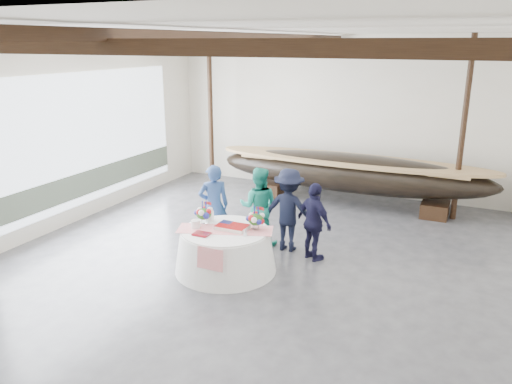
% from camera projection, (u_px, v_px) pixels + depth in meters
% --- Properties ---
extents(floor, '(10.00, 12.00, 0.01)m').
position_uv_depth(floor, '(245.00, 268.00, 9.90)').
color(floor, '#3D3D42').
rests_on(floor, ground).
extents(wall_back, '(10.00, 0.02, 4.50)m').
position_uv_depth(wall_back, '(336.00, 115.00, 14.45)').
color(wall_back, silver).
rests_on(wall_back, ground).
extents(wall_left, '(0.02, 12.00, 4.50)m').
position_uv_depth(wall_left, '(47.00, 136.00, 11.28)').
color(wall_left, silver).
rests_on(wall_left, ground).
extents(ceiling, '(10.00, 12.00, 0.01)m').
position_uv_depth(ceiling, '(243.00, 30.00, 8.60)').
color(ceiling, white).
rests_on(ceiling, wall_back).
extents(pavilion_structure, '(9.80, 11.76, 4.50)m').
position_uv_depth(pavilion_structure, '(263.00, 58.00, 9.45)').
color(pavilion_structure, black).
rests_on(pavilion_structure, ground).
extents(open_bay, '(0.03, 7.00, 3.20)m').
position_uv_depth(open_bay, '(82.00, 147.00, 12.25)').
color(open_bay, silver).
rests_on(open_bay, ground).
extents(longboat_display, '(7.56, 1.51, 1.42)m').
position_uv_depth(longboat_display, '(350.00, 173.00, 13.48)').
color(longboat_display, black).
rests_on(longboat_display, ground).
extents(banquet_table, '(1.98, 1.98, 0.85)m').
position_uv_depth(banquet_table, '(225.00, 250.00, 9.69)').
color(banquet_table, white).
rests_on(banquet_table, ground).
extents(tabletop_items, '(1.90, 1.13, 0.40)m').
position_uv_depth(tabletop_items, '(226.00, 220.00, 9.66)').
color(tabletop_items, red).
rests_on(tabletop_items, banquet_table).
extents(guest_woman_blue, '(0.79, 0.76, 1.82)m').
position_uv_depth(guest_woman_blue, '(214.00, 206.00, 10.75)').
color(guest_woman_blue, navy).
rests_on(guest_woman_blue, ground).
extents(guest_woman_teal, '(0.99, 0.86, 1.74)m').
position_uv_depth(guest_woman_teal, '(259.00, 206.00, 10.82)').
color(guest_woman_teal, teal).
rests_on(guest_woman_teal, ground).
extents(guest_man_left, '(1.18, 0.71, 1.79)m').
position_uv_depth(guest_man_left, '(289.00, 210.00, 10.53)').
color(guest_man_left, black).
rests_on(guest_man_left, ground).
extents(guest_man_right, '(1.02, 0.83, 1.63)m').
position_uv_depth(guest_man_right, '(314.00, 222.00, 10.06)').
color(guest_man_right, black).
rests_on(guest_man_right, ground).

